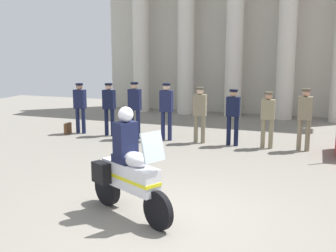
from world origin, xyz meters
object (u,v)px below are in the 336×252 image
Objects in this scene: officer_in_row_5 at (233,113)px; motorcycle_with_rider at (128,171)px; officer_in_row_4 at (200,110)px; officer_in_row_2 at (135,106)px; officer_in_row_0 at (80,104)px; officer_in_row_6 at (268,115)px; officer_in_row_1 at (109,105)px; officer_in_row_3 at (166,107)px; officer_in_row_7 at (305,115)px; briefcase_on_ground at (68,128)px.

motorcycle_with_rider reaches higher than officer_in_row_5.
officer_in_row_4 is at bearing 121.91° from motorcycle_with_rider.
officer_in_row_2 is at bearing 0.56° from officer_in_row_5.
officer_in_row_0 is 6.10m from officer_in_row_6.
motorcycle_with_rider is at bearing 118.71° from officer_in_row_1.
officer_in_row_0 is 1.03× the size of officer_in_row_6.
officer_in_row_4 is at bearing -2.40° from officer_in_row_5.
officer_in_row_0 is 3.05m from officer_in_row_3.
officer_in_row_5 is 0.99m from officer_in_row_6.
officer_in_row_5 is at bearing 178.10° from officer_in_row_0.
officer_in_row_6 is 0.99m from officer_in_row_7.
motorcycle_with_rider is at bearing 102.01° from officer_in_row_3.
officer_in_row_3 is at bearing 3.16° from briefcase_on_ground.
officer_in_row_1 is 1.97m from officer_in_row_3.
officer_in_row_1 is at bearing 148.95° from motorcycle_with_rider.
officer_in_row_3 is 5.90m from motorcycle_with_rider.
officer_in_row_5 is 5.53m from briefcase_on_ground.
officer_in_row_7 reaches higher than officer_in_row_6.
officer_in_row_3 reaches higher than officer_in_row_4.
officer_in_row_0 is at bearing -1.78° from officer_in_row_4.
motorcycle_with_rider is (-1.70, -5.72, -0.16)m from officer_in_row_6.
motorcycle_with_rider is at bearing 72.22° from officer_in_row_6.
officer_in_row_4 is at bearing 178.35° from officer_in_row_1.
officer_in_row_6 is 0.93× the size of officer_in_row_7.
officer_in_row_5 is (1.00, -0.02, -0.01)m from officer_in_row_4.
officer_in_row_3 is (3.05, -0.03, 0.06)m from officer_in_row_0.
officer_in_row_2 is at bearing 0.24° from officer_in_row_6.
officer_in_row_0 is 5.11m from officer_in_row_5.
motorcycle_with_rider reaches higher than officer_in_row_7.
motorcycle_with_rider reaches higher than briefcase_on_ground.
officer_in_row_1 is 6.65m from motorcycle_with_rider.
officer_in_row_3 reaches higher than officer_in_row_5.
officer_in_row_5 is (3.06, 0.10, -0.07)m from officer_in_row_2.
officer_in_row_3 is 1.02× the size of officer_in_row_7.
officer_in_row_5 is at bearing 177.60° from officer_in_row_4.
officer_in_row_3 is 1.05× the size of officer_in_row_4.
officer_in_row_4 is at bearing -178.00° from officer_in_row_2.
officer_in_row_3 is at bearing -1.95° from officer_in_row_5.
officer_in_row_3 is 1.06m from officer_in_row_4.
officer_in_row_5 is 0.87× the size of motorcycle_with_rider.
briefcase_on_ground is (-7.45, -0.20, -0.84)m from officer_in_row_7.
motorcycle_with_rider is (1.35, -5.74, -0.25)m from officer_in_row_3.
officer_in_row_0 is at bearing -1.87° from officer_in_row_3.
officer_in_row_0 is 4.64× the size of briefcase_on_ground.
officer_in_row_1 reaches higher than officer_in_row_5.
officer_in_row_6 is 5.97m from motorcycle_with_rider.
motorcycle_with_rider is at bearing 111.50° from officer_in_row_2.
officer_in_row_6 is (6.10, -0.05, -0.03)m from officer_in_row_0.
officer_in_row_4 is (3.02, -0.02, -0.02)m from officer_in_row_1.
officer_in_row_2 is at bearing 2.00° from officer_in_row_4.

